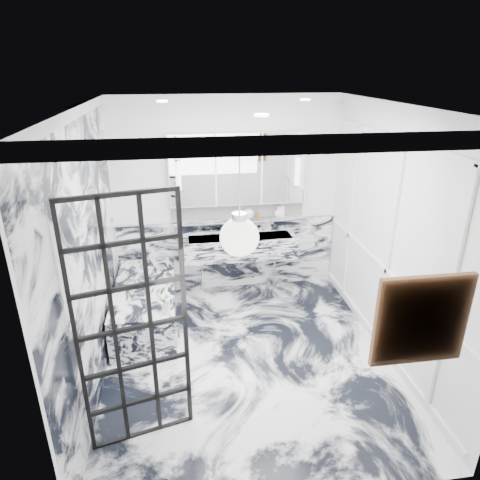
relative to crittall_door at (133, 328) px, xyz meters
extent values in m
plane|color=silver|center=(1.11, 0.94, -1.14)|extent=(3.60, 3.60, 0.00)
plane|color=white|center=(1.11, 0.94, 1.66)|extent=(3.60, 3.60, 0.00)
plane|color=white|center=(1.11, 2.74, 0.26)|extent=(3.60, 0.00, 3.60)
plane|color=white|center=(1.11, -0.86, 0.26)|extent=(3.60, 0.00, 3.60)
plane|color=white|center=(-0.49, 0.94, 0.26)|extent=(0.00, 3.60, 3.60)
plane|color=white|center=(2.71, 0.94, 0.26)|extent=(0.00, 3.60, 3.60)
cube|color=silver|center=(1.11, 2.72, -0.62)|extent=(3.18, 0.05, 1.05)
cube|color=silver|center=(-0.47, 0.94, 0.20)|extent=(0.02, 3.56, 2.68)
cube|color=white|center=(2.69, 0.94, 0.16)|extent=(0.03, 3.40, 2.30)
imported|color=#8C5919|center=(1.90, 2.65, 0.05)|extent=(0.09, 0.09, 0.21)
imported|color=#4C4C51|center=(1.88, 2.65, 0.04)|extent=(0.10, 0.11, 0.19)
imported|color=silver|center=(1.85, 2.65, 0.03)|extent=(0.17, 0.17, 0.17)
sphere|color=white|center=(1.41, 2.65, 0.02)|extent=(0.16, 0.16, 0.16)
cylinder|color=#8C5919|center=(1.55, 2.65, 0.00)|extent=(0.04, 0.04, 0.10)
cylinder|color=silver|center=(0.23, 1.16, -0.53)|extent=(0.08, 0.08, 0.12)
cube|color=#B36E12|center=(2.01, -0.82, 0.41)|extent=(0.57, 0.05, 0.57)
sphere|color=white|center=(0.82, -0.43, 0.93)|extent=(0.27, 0.27, 0.27)
cube|color=silver|center=(1.26, 2.50, -0.41)|extent=(1.60, 0.45, 0.30)
cube|color=silver|center=(1.26, 2.66, -0.07)|extent=(1.90, 0.14, 0.04)
cube|color=white|center=(1.26, 2.73, 0.06)|extent=(1.90, 0.03, 0.23)
cube|color=white|center=(1.26, 2.67, 0.68)|extent=(1.90, 0.16, 1.00)
cylinder|color=white|center=(0.44, 2.57, 0.64)|extent=(0.07, 0.07, 0.40)
cylinder|color=white|center=(2.08, 2.57, 0.64)|extent=(0.07, 0.07, 0.40)
cube|color=silver|center=(-0.06, 1.84, -0.87)|extent=(0.75, 1.65, 0.55)
camera|label=1|loc=(0.44, -3.07, 2.01)|focal=32.00mm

